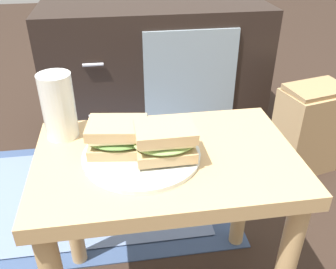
# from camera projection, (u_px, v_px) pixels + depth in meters

# --- Properties ---
(side_table) EXTENTS (0.56, 0.36, 0.46)m
(side_table) POSITION_uv_depth(u_px,v_px,m) (166.00, 188.00, 0.82)
(side_table) COLOR tan
(side_table) RESTS_ON ground
(tv_cabinet) EXTENTS (0.96, 0.46, 0.58)m
(tv_cabinet) POSITION_uv_depth(u_px,v_px,m) (155.00, 68.00, 1.68)
(tv_cabinet) COLOR black
(tv_cabinet) RESTS_ON ground
(area_rug) EXTENTS (1.09, 0.68, 0.01)m
(area_rug) POSITION_uv_depth(u_px,v_px,m) (80.00, 193.00, 1.36)
(area_rug) COLOR #384C72
(area_rug) RESTS_ON ground
(plate) EXTENTS (0.25, 0.25, 0.01)m
(plate) POSITION_uv_depth(u_px,v_px,m) (142.00, 155.00, 0.77)
(plate) COLOR silver
(plate) RESTS_ON side_table
(sandwich_front) EXTENTS (0.14, 0.11, 0.07)m
(sandwich_front) POSITION_uv_depth(u_px,v_px,m) (118.00, 137.00, 0.76)
(sandwich_front) COLOR tan
(sandwich_front) RESTS_ON plate
(sandwich_back) EXTENTS (0.13, 0.10, 0.07)m
(sandwich_back) POSITION_uv_depth(u_px,v_px,m) (165.00, 141.00, 0.73)
(sandwich_back) COLOR tan
(sandwich_back) RESTS_ON plate
(beer_glass) EXTENTS (0.07, 0.07, 0.15)m
(beer_glass) POSITION_uv_depth(u_px,v_px,m) (59.00, 107.00, 0.81)
(beer_glass) COLOR silver
(beer_glass) RESTS_ON side_table
(paper_bag) EXTENTS (0.26, 0.21, 0.36)m
(paper_bag) POSITION_uv_depth(u_px,v_px,m) (308.00, 129.00, 1.43)
(paper_bag) COLOR tan
(paper_bag) RESTS_ON ground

